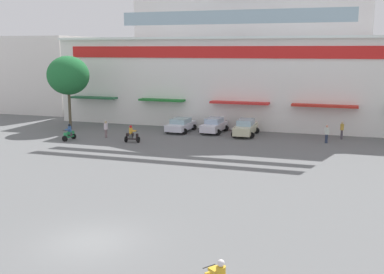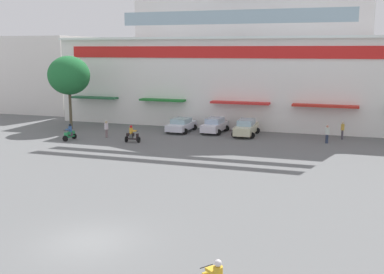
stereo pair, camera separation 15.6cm
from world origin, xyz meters
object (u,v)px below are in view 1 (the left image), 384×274
at_px(plaza_tree_0, 68,76).
at_px(pedestrian_2, 106,128).
at_px(parked_car_1, 214,125).
at_px(parked_car_2, 246,127).
at_px(parked_car_0, 181,125).
at_px(scooter_rider_3, 69,134).
at_px(pedestrian_0, 342,129).
at_px(pedestrian_1, 327,133).
at_px(scooter_rider_1, 132,135).

distance_m(plaza_tree_0, pedestrian_2, 8.28).
distance_m(parked_car_1, parked_car_2, 3.35).
bearing_deg(parked_car_0, scooter_rider_3, -137.81).
xyz_separation_m(plaza_tree_0, parked_car_1, (14.93, 2.39, -4.79)).
bearing_deg(parked_car_1, plaza_tree_0, -170.92).
bearing_deg(pedestrian_0, scooter_rider_3, -160.79).
bearing_deg(pedestrian_0, parked_car_1, -178.42).
height_order(parked_car_2, pedestrian_1, pedestrian_1).
bearing_deg(parked_car_2, scooter_rider_3, -153.69).
bearing_deg(parked_car_2, pedestrian_1, -10.44).
xyz_separation_m(parked_car_0, pedestrian_2, (-5.60, -5.26, 0.19)).
bearing_deg(pedestrian_2, parked_car_1, 32.72).
xyz_separation_m(scooter_rider_3, pedestrian_0, (23.67, 8.25, 0.35)).
xyz_separation_m(parked_car_2, pedestrian_1, (7.57, -1.40, 0.11)).
xyz_separation_m(parked_car_2, scooter_rider_3, (-14.84, -7.34, -0.18)).
height_order(parked_car_1, pedestrian_1, pedestrian_1).
distance_m(scooter_rider_3, pedestrian_0, 25.07).
distance_m(pedestrian_1, pedestrian_2, 20.18).
xyz_separation_m(plaza_tree_0, parked_car_0, (11.57, 1.89, -4.84)).
height_order(parked_car_0, parked_car_1, parked_car_1).
xyz_separation_m(scooter_rider_3, pedestrian_1, (22.41, 5.94, 0.29)).
bearing_deg(scooter_rider_3, pedestrian_2, 39.88).
xyz_separation_m(scooter_rider_1, pedestrian_1, (16.53, 5.09, 0.27)).
height_order(pedestrian_1, pedestrian_2, pedestrian_1).
height_order(plaza_tree_0, pedestrian_2, plaza_tree_0).
relative_size(parked_car_2, pedestrian_0, 2.72).
bearing_deg(scooter_rider_3, plaza_tree_0, 121.49).
height_order(parked_car_1, scooter_rider_3, scooter_rider_3).
relative_size(parked_car_1, pedestrian_1, 2.61).
relative_size(scooter_rider_1, pedestrian_2, 0.97).
relative_size(parked_car_1, scooter_rider_3, 2.78).
relative_size(parked_car_0, pedestrian_0, 2.60).
relative_size(pedestrian_0, pedestrian_1, 1.03).
bearing_deg(parked_car_2, parked_car_0, 179.28).
bearing_deg(pedestrian_0, scooter_rider_1, -157.44).
distance_m(scooter_rider_1, pedestrian_0, 19.27).
relative_size(parked_car_0, parked_car_1, 1.02).
height_order(parked_car_1, parked_car_2, parked_car_2).
bearing_deg(parked_car_1, scooter_rider_3, -145.56).
relative_size(plaza_tree_0, pedestrian_0, 4.56).
bearing_deg(pedestrian_1, parked_car_0, 174.06).
height_order(parked_car_1, pedestrian_2, pedestrian_2).
height_order(parked_car_1, pedestrian_0, pedestrian_0).
distance_m(pedestrian_0, pedestrian_2, 21.94).
bearing_deg(scooter_rider_3, pedestrian_1, 14.85).
relative_size(parked_car_2, scooter_rider_3, 2.97).
xyz_separation_m(parked_car_0, parked_car_1, (3.35, 0.49, 0.05)).
bearing_deg(pedestrian_0, plaza_tree_0, -174.26).
xyz_separation_m(plaza_tree_0, pedestrian_0, (27.06, 2.72, -4.59)).
relative_size(parked_car_1, scooter_rider_1, 2.74).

